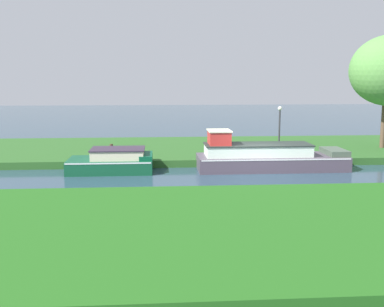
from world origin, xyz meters
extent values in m
plane|color=#294252|center=(0.00, 0.00, 0.00)|extent=(120.00, 120.00, 0.00)
cube|color=#2B5B23|center=(0.00, 7.00, 0.20)|extent=(72.00, 10.00, 0.40)
cube|color=#215B19|center=(0.00, -9.00, 0.20)|extent=(72.00, 10.00, 0.40)
cube|color=#4D4350|center=(1.05, 1.20, 0.38)|extent=(7.82, 2.36, 0.76)
cube|color=white|center=(1.05, 1.20, 0.72)|extent=(7.67, 2.39, 0.07)
cube|color=white|center=(0.29, 1.20, 1.04)|extent=(5.49, 1.79, 0.56)
cube|color=#28312C|center=(0.29, 1.20, 1.35)|extent=(5.59, 1.89, 0.06)
cube|color=red|center=(-1.75, 1.20, 1.69)|extent=(1.08, 1.51, 0.74)
cube|color=beige|center=(-1.75, 1.20, 2.09)|extent=(1.18, 1.61, 0.06)
cube|color=#495A49|center=(4.45, 1.20, 0.90)|extent=(1.02, 1.98, 0.30)
cube|color=#124D2F|center=(-7.38, 1.20, 0.34)|extent=(4.30, 2.35, 0.69)
cube|color=white|center=(-7.38, 1.20, 0.65)|extent=(4.21, 2.38, 0.07)
cube|color=beige|center=(-6.99, 1.20, 0.92)|extent=(2.65, 1.78, 0.47)
cube|color=#352A3A|center=(-6.99, 1.20, 1.19)|extent=(2.75, 1.88, 0.06)
cube|color=#0B4E32|center=(-5.56, 1.20, 0.80)|extent=(0.65, 1.97, 0.23)
cylinder|color=brown|center=(9.31, 5.71, 2.22)|extent=(0.29, 0.29, 3.65)
cylinder|color=#333338|center=(2.08, 3.66, 1.67)|extent=(0.10, 0.10, 2.54)
sphere|color=white|center=(2.08, 3.66, 3.06)|extent=(0.24, 0.24, 0.24)
cylinder|color=brown|center=(-1.53, 2.46, 0.71)|extent=(0.16, 0.16, 0.61)
cylinder|color=#463422|center=(-7.45, 2.46, 0.83)|extent=(0.18, 0.18, 0.86)
camera|label=1|loc=(-4.91, -22.61, 4.82)|focal=43.49mm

